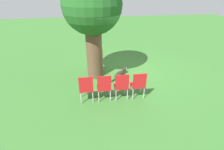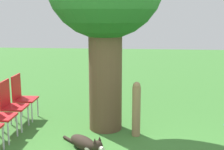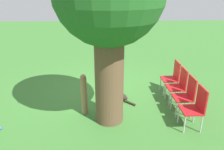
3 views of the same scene
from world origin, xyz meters
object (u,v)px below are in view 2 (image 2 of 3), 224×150
Objects in this scene: fence_post at (136,109)px; red_chair_3 at (22,95)px; dog at (86,144)px; red_chair_2 at (10,102)px.

red_chair_3 is (-2.41, 0.69, 0.02)m from fence_post.
fence_post is (0.81, 0.72, 0.39)m from dog.
red_chair_2 is at bearing -163.84° from dog.
red_chair_2 is at bearing -91.10° from red_chair_3.
fence_post reaches higher than dog.
red_chair_2 is (-2.42, 0.12, 0.02)m from fence_post.
red_chair_3 is (0.00, 0.57, 0.00)m from red_chair_2.
fence_post is 2.42m from red_chair_2.
dog is 1.15m from fence_post.
red_chair_3 is at bearing -177.44° from dog.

